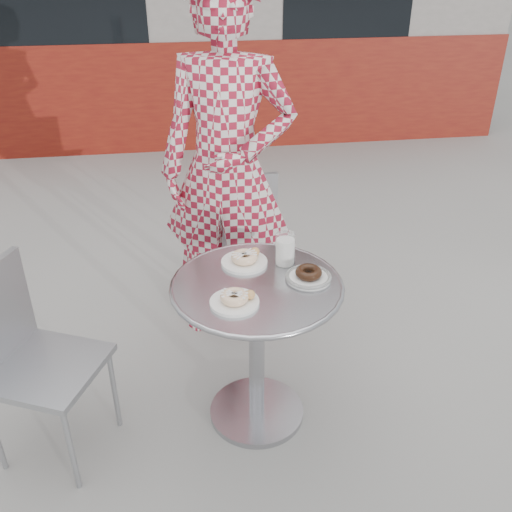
{
  "coord_description": "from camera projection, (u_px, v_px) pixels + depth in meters",
  "views": [
    {
      "loc": [
        -0.24,
        -1.8,
        1.86
      ],
      "look_at": [
        0.04,
        0.12,
        0.75
      ],
      "focal_mm": 40.0,
      "sensor_mm": 36.0,
      "label": 1
    }
  ],
  "objects": [
    {
      "name": "ground",
      "position": [
        250.0,
        419.0,
        2.5
      ],
      "size": [
        60.0,
        60.0,
        0.0
      ],
      "primitive_type": "plane",
      "color": "#9F9C97",
      "rests_on": "ground"
    },
    {
      "name": "bistro_table",
      "position": [
        257.0,
        319.0,
        2.27
      ],
      "size": [
        0.68,
        0.68,
        0.68
      ],
      "rotation": [
        0.0,
        0.0,
        -0.21
      ],
      "color": "#B6B6BA",
      "rests_on": "ground"
    },
    {
      "name": "chair_far",
      "position": [
        237.0,
        255.0,
        3.27
      ],
      "size": [
        0.4,
        0.4,
        0.8
      ],
      "rotation": [
        0.0,
        0.0,
        3.2
      ],
      "color": "#9A9CA1",
      "rests_on": "ground"
    },
    {
      "name": "chair_left",
      "position": [
        52.0,
        400.0,
        2.25
      ],
      "size": [
        0.51,
        0.51,
        0.81
      ],
      "rotation": [
        0.0,
        0.0,
        1.15
      ],
      "color": "#9A9CA1",
      "rests_on": "ground"
    },
    {
      "name": "seated_person",
      "position": [
        228.0,
        171.0,
        2.67
      ],
      "size": [
        0.74,
        0.6,
        1.76
      ],
      "primitive_type": "imported",
      "rotation": [
        0.0,
        0.0,
        -0.32
      ],
      "color": "maroon",
      "rests_on": "ground"
    },
    {
      "name": "plate_far",
      "position": [
        245.0,
        259.0,
        2.31
      ],
      "size": [
        0.19,
        0.19,
        0.05
      ],
      "rotation": [
        0.0,
        0.0,
        0.28
      ],
      "color": "white",
      "rests_on": "bistro_table"
    },
    {
      "name": "plate_near",
      "position": [
        235.0,
        299.0,
        2.06
      ],
      "size": [
        0.18,
        0.18,
        0.05
      ],
      "rotation": [
        0.0,
        0.0,
        -0.27
      ],
      "color": "white",
      "rests_on": "bistro_table"
    },
    {
      "name": "plate_checker",
      "position": [
        308.0,
        276.0,
        2.21
      ],
      "size": [
        0.18,
        0.18,
        0.05
      ],
      "rotation": [
        0.0,
        0.0,
        0.07
      ],
      "color": "white",
      "rests_on": "bistro_table"
    },
    {
      "name": "milk_cup",
      "position": [
        285.0,
        250.0,
        2.29
      ],
      "size": [
        0.08,
        0.08,
        0.13
      ],
      "rotation": [
        0.0,
        0.0,
        0.02
      ],
      "color": "white",
      "rests_on": "bistro_table"
    }
  ]
}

